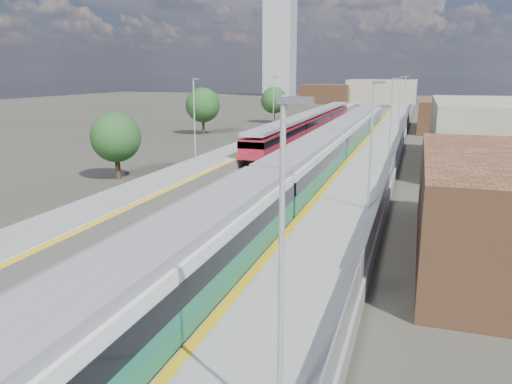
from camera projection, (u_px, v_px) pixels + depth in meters
The scene contains 12 objects.
ground at pixel (334, 152), 58.00m from camera, with size 320.00×320.00×0.00m, color #47443A.
ballast_bed at pixel (319, 148), 60.98m from camera, with size 10.50×155.00×0.06m, color #565451.
tracks at pixel (326, 145), 62.33m from camera, with size 8.96×160.00×0.17m.
platform_right at pixel (382, 146), 58.60m from camera, with size 4.70×155.00×8.52m.
platform_left at pixel (266, 141), 62.90m from camera, with size 4.30×155.00×8.52m.
buildings at pixel (323, 67), 142.92m from camera, with size 72.00×185.50×40.00m.
green_train at pixel (331, 146), 46.54m from camera, with size 2.95×82.07×3.25m.
red_train at pixel (311, 123), 71.40m from camera, with size 2.68×54.39×3.38m.
tree_a at pixel (116, 137), 42.27m from camera, with size 4.26×4.26×5.77m.
tree_b at pixel (203, 105), 73.46m from camera, with size 5.07×5.07×6.87m.
tree_c at pixel (274, 100), 90.69m from camera, with size 4.79×4.79×6.49m.
tree_d at pixel (505, 119), 60.87m from camera, with size 4.04×4.04×5.48m.
Camera 1 is at (9.12, -7.49, 8.93)m, focal length 35.00 mm.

